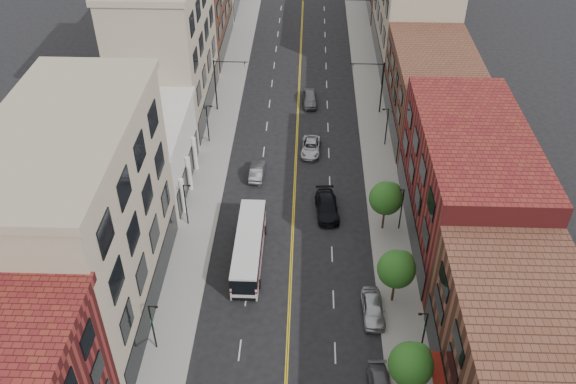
# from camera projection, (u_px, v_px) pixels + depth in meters

# --- Properties ---
(sidewalk_left) EXTENTS (4.00, 110.00, 0.15)m
(sidewalk_left) POSITION_uv_depth(u_px,v_px,m) (212.00, 164.00, 72.60)
(sidewalk_left) COLOR gray
(sidewalk_left) RESTS_ON ground
(sidewalk_right) EXTENTS (4.00, 110.00, 0.15)m
(sidewalk_right) POSITION_uv_depth(u_px,v_px,m) (380.00, 168.00, 72.03)
(sidewalk_right) COLOR gray
(sidewalk_right) RESTS_ON ground
(bldg_l_tanoffice) EXTENTS (10.00, 22.00, 18.00)m
(bldg_l_tanoffice) POSITION_uv_depth(u_px,v_px,m) (83.00, 226.00, 49.92)
(bldg_l_tanoffice) COLOR tan
(bldg_l_tanoffice) RESTS_ON ground
(bldg_l_white) EXTENTS (10.00, 14.00, 8.00)m
(bldg_l_white) POSITION_uv_depth(u_px,v_px,m) (141.00, 154.00, 67.23)
(bldg_l_white) COLOR silver
(bldg_l_white) RESTS_ON ground
(bldg_l_far_a) EXTENTS (10.00, 20.00, 18.00)m
(bldg_l_far_a) POSITION_uv_depth(u_px,v_px,m) (166.00, 47.00, 77.67)
(bldg_l_far_a) COLOR tan
(bldg_l_far_a) RESTS_ON ground
(bldg_l_far_b) EXTENTS (10.00, 20.00, 15.00)m
(bldg_l_far_b) POSITION_uv_depth(u_px,v_px,m) (192.00, 2.00, 94.44)
(bldg_l_far_b) COLOR brown
(bldg_l_far_b) RESTS_ON ground
(bldg_r_mid) EXTENTS (10.00, 22.00, 12.00)m
(bldg_r_mid) POSITION_uv_depth(u_px,v_px,m) (467.00, 184.00, 59.51)
(bldg_r_mid) COLOR maroon
(bldg_r_mid) RESTS_ON ground
(bldg_r_far_a) EXTENTS (10.00, 20.00, 10.00)m
(bldg_r_far_a) POSITION_uv_depth(u_px,v_px,m) (433.00, 91.00, 76.77)
(bldg_r_far_a) COLOR brown
(bldg_r_far_a) RESTS_ON ground
(bldg_r_far_b) EXTENTS (10.00, 22.00, 14.00)m
(bldg_r_far_b) POSITION_uv_depth(u_px,v_px,m) (413.00, 13.00, 92.20)
(bldg_r_far_b) COLOR tan
(bldg_r_far_b) RESTS_ON ground
(tree_r_1) EXTENTS (3.40, 3.40, 5.59)m
(tree_r_1) POSITION_uv_depth(u_px,v_px,m) (412.00, 363.00, 45.06)
(tree_r_1) COLOR black
(tree_r_1) RESTS_ON sidewalk_right
(tree_r_2) EXTENTS (3.40, 3.40, 5.59)m
(tree_r_2) POSITION_uv_depth(u_px,v_px,m) (397.00, 268.00, 52.99)
(tree_r_2) COLOR black
(tree_r_2) RESTS_ON sidewalk_right
(tree_r_3) EXTENTS (3.40, 3.40, 5.59)m
(tree_r_3) POSITION_uv_depth(u_px,v_px,m) (387.00, 197.00, 60.92)
(tree_r_3) COLOR black
(tree_r_3) RESTS_ON sidewalk_right
(lamp_l_1) EXTENTS (0.81, 0.55, 5.05)m
(lamp_l_1) POSITION_uv_depth(u_px,v_px,m) (153.00, 325.00, 49.45)
(lamp_l_1) COLOR black
(lamp_l_1) RESTS_ON sidewalk_left
(lamp_l_2) EXTENTS (0.81, 0.55, 5.05)m
(lamp_l_2) POSITION_uv_depth(u_px,v_px,m) (186.00, 202.00, 62.14)
(lamp_l_2) COLOR black
(lamp_l_2) RESTS_ON sidewalk_left
(lamp_l_3) EXTENTS (0.81, 0.55, 5.05)m
(lamp_l_3) POSITION_uv_depth(u_px,v_px,m) (208.00, 121.00, 74.83)
(lamp_l_3) COLOR black
(lamp_l_3) RESTS_ON sidewalk_left
(lamp_r_1) EXTENTS (0.81, 0.55, 5.05)m
(lamp_r_1) POSITION_uv_depth(u_px,v_px,m) (424.00, 332.00, 48.84)
(lamp_r_1) COLOR black
(lamp_r_1) RESTS_ON sidewalk_right
(lamp_r_2) EXTENTS (0.81, 0.55, 5.05)m
(lamp_r_2) POSITION_uv_depth(u_px,v_px,m) (401.00, 207.00, 61.52)
(lamp_r_2) COLOR black
(lamp_r_2) RESTS_ON sidewalk_right
(lamp_r_3) EXTENTS (0.81, 0.55, 5.05)m
(lamp_r_3) POSITION_uv_depth(u_px,v_px,m) (387.00, 125.00, 74.21)
(lamp_r_3) COLOR black
(lamp_r_3) RESTS_ON sidewalk_right
(signal_mast_left) EXTENTS (4.49, 0.18, 7.20)m
(signal_mast_left) POSITION_uv_depth(u_px,v_px,m) (220.00, 79.00, 80.13)
(signal_mast_left) COLOR black
(signal_mast_left) RESTS_ON sidewalk_left
(signal_mast_right) EXTENTS (4.49, 0.18, 7.20)m
(signal_mast_right) POSITION_uv_depth(u_px,v_px,m) (377.00, 82.00, 79.55)
(signal_mast_right) COLOR black
(signal_mast_right) RESTS_ON sidewalk_right
(city_bus) EXTENTS (2.79, 11.44, 2.94)m
(city_bus) POSITION_uv_depth(u_px,v_px,m) (249.00, 246.00, 58.76)
(city_bus) COLOR silver
(city_bus) RESTS_ON ground
(car_parked_far) EXTENTS (2.09, 4.83, 1.62)m
(car_parked_far) POSITION_uv_depth(u_px,v_px,m) (373.00, 308.00, 53.66)
(car_parked_far) COLOR #B5B8BE
(car_parked_far) RESTS_ON ground
(car_lane_behind) EXTENTS (1.66, 4.41, 1.44)m
(car_lane_behind) POSITION_uv_depth(u_px,v_px,m) (257.00, 171.00, 70.35)
(car_lane_behind) COLOR #48484D
(car_lane_behind) RESTS_ON ground
(car_lane_a) EXTENTS (2.80, 5.83, 1.64)m
(car_lane_a) POSITION_uv_depth(u_px,v_px,m) (327.00, 207.00, 64.99)
(car_lane_a) COLOR black
(car_lane_a) RESTS_ON ground
(car_lane_b) EXTENTS (2.57, 5.08, 1.38)m
(car_lane_b) POSITION_uv_depth(u_px,v_px,m) (311.00, 147.00, 74.43)
(car_lane_b) COLOR #B6B8BF
(car_lane_b) RESTS_ON ground
(car_lane_c) EXTENTS (2.17, 4.91, 1.64)m
(car_lane_c) POSITION_uv_depth(u_px,v_px,m) (310.00, 99.00, 83.83)
(car_lane_c) COLOR #515157
(car_lane_c) RESTS_ON ground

